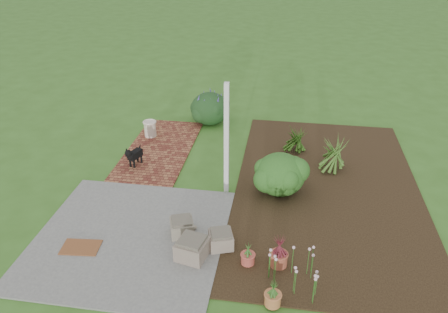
# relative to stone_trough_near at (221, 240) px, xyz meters

# --- Properties ---
(ground) EXTENTS (80.00, 80.00, 0.00)m
(ground) POSITION_rel_stone_trough_near_xyz_m (-0.48, 1.76, -0.18)
(ground) COLOR #36631F
(ground) RESTS_ON ground
(concrete_patio) EXTENTS (3.50, 3.50, 0.04)m
(concrete_patio) POSITION_rel_stone_trough_near_xyz_m (-1.73, 0.01, -0.16)
(concrete_patio) COLOR slate
(concrete_patio) RESTS_ON ground
(brick_path) EXTENTS (1.60, 3.50, 0.04)m
(brick_path) POSITION_rel_stone_trough_near_xyz_m (-2.18, 3.51, -0.16)
(brick_path) COLOR #5D261D
(brick_path) RESTS_ON ground
(garden_bed) EXTENTS (4.00, 7.00, 0.03)m
(garden_bed) POSITION_rel_stone_trough_near_xyz_m (2.02, 2.26, -0.16)
(garden_bed) COLOR black
(garden_bed) RESTS_ON ground
(veranda_post) EXTENTS (0.10, 0.10, 2.50)m
(veranda_post) POSITION_rel_stone_trough_near_xyz_m (-0.18, 1.86, 1.07)
(veranda_post) COLOR white
(veranda_post) RESTS_ON ground
(stone_trough_near) EXTENTS (0.52, 0.52, 0.28)m
(stone_trough_near) POSITION_rel_stone_trough_near_xyz_m (0.00, 0.00, 0.00)
(stone_trough_near) COLOR #766A59
(stone_trough_near) RESTS_ON concrete_patio
(stone_trough_mid) EXTENTS (0.60, 0.60, 0.33)m
(stone_trough_mid) POSITION_rel_stone_trough_near_xyz_m (-0.45, -0.35, 0.03)
(stone_trough_mid) COLOR #716253
(stone_trough_mid) RESTS_ON concrete_patio
(stone_trough_far) EXTENTS (0.54, 0.54, 0.28)m
(stone_trough_far) POSITION_rel_stone_trough_near_xyz_m (-0.78, 0.24, 0.00)
(stone_trough_far) COLOR #77735D
(stone_trough_far) RESTS_ON concrete_patio
(coir_doormat) EXTENTS (0.72, 0.50, 0.02)m
(coir_doormat) POSITION_rel_stone_trough_near_xyz_m (-2.50, -0.44, -0.13)
(coir_doormat) COLOR brown
(coir_doormat) RESTS_ON concrete_patio
(black_dog) EXTENTS (0.30, 0.56, 0.50)m
(black_dog) POSITION_rel_stone_trough_near_xyz_m (-2.52, 2.58, 0.16)
(black_dog) COLOR black
(black_dog) RESTS_ON brick_path
(cream_ceramic_urn) EXTENTS (0.41, 0.41, 0.42)m
(cream_ceramic_urn) POSITION_rel_stone_trough_near_xyz_m (-2.63, 4.20, 0.07)
(cream_ceramic_urn) COLOR beige
(cream_ceramic_urn) RESTS_ON brick_path
(evergreen_shrub) EXTENTS (1.39, 1.39, 0.91)m
(evergreen_shrub) POSITION_rel_stone_trough_near_xyz_m (0.96, 2.00, 0.31)
(evergreen_shrub) COLOR #15441A
(evergreen_shrub) RESTS_ON garden_bed
(agapanthus_clump_back) EXTENTS (1.23, 1.23, 0.94)m
(agapanthus_clump_back) POSITION_rel_stone_trough_near_xyz_m (2.15, 3.19, 0.32)
(agapanthus_clump_back) COLOR #204313
(agapanthus_clump_back) RESTS_ON garden_bed
(agapanthus_clump_front) EXTENTS (1.06, 1.06, 0.74)m
(agapanthus_clump_front) POSITION_rel_stone_trough_near_xyz_m (1.29, 3.97, 0.22)
(agapanthus_clump_front) COLOR #174211
(agapanthus_clump_front) RESTS_ON garden_bed
(pink_flower_patch) EXTENTS (1.05, 1.05, 0.60)m
(pink_flower_patch) POSITION_rel_stone_trough_near_xyz_m (1.26, -0.81, 0.15)
(pink_flower_patch) COLOR #113D0F
(pink_flower_patch) RESTS_ON garden_bed
(terracotta_pot_bronze) EXTENTS (0.38, 0.38, 0.25)m
(terracotta_pot_bronze) POSITION_rel_stone_trough_near_xyz_m (1.05, -0.32, -0.03)
(terracotta_pot_bronze) COLOR #A54F37
(terracotta_pot_bronze) RESTS_ON garden_bed
(terracotta_pot_small_left) EXTENTS (0.30, 0.30, 0.19)m
(terracotta_pot_small_left) POSITION_rel_stone_trough_near_xyz_m (0.53, -0.36, -0.05)
(terracotta_pot_small_left) COLOR #B0493B
(terracotta_pot_small_left) RESTS_ON garden_bed
(terracotta_pot_small_right) EXTENTS (0.32, 0.32, 0.21)m
(terracotta_pot_small_right) POSITION_rel_stone_trough_near_xyz_m (1.01, -1.22, -0.04)
(terracotta_pot_small_right) COLOR #B76B3E
(terracotta_pot_small_right) RESTS_ON garden_bed
(purple_flowering_bush) EXTENTS (1.14, 1.14, 0.93)m
(purple_flowering_bush) POSITION_rel_stone_trough_near_xyz_m (-1.20, 5.41, 0.29)
(purple_flowering_bush) COLOR black
(purple_flowering_bush) RESTS_ON ground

